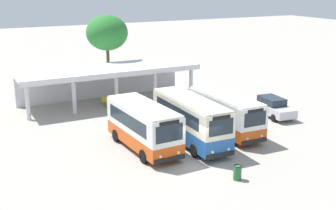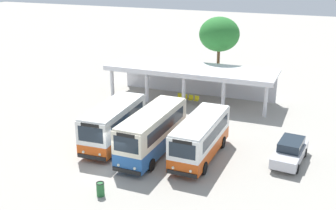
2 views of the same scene
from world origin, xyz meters
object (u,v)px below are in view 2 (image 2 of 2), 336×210
(waiting_chair_fourth_seat, at_px, (197,99))
(city_bus_middle_cream, at_px, (200,136))
(litter_bin_apron, at_px, (100,189))
(waiting_chair_second_from_end, at_px, (185,98))
(parked_car_flank, at_px, (290,151))
(waiting_chair_end_by_column, at_px, (179,97))
(waiting_chair_middle_seat, at_px, (191,99))
(city_bus_nearest_orange, at_px, (114,123))
(city_bus_second_in_row, at_px, (152,131))

(waiting_chair_fourth_seat, bearing_deg, city_bus_middle_cream, -70.67)
(litter_bin_apron, bearing_deg, city_bus_middle_cream, 60.67)
(waiting_chair_second_from_end, bearing_deg, city_bus_middle_cream, -65.33)
(parked_car_flank, xyz_separation_m, waiting_chair_fourth_seat, (-9.96, 9.37, -0.31))
(parked_car_flank, height_order, waiting_chair_fourth_seat, parked_car_flank)
(city_bus_middle_cream, distance_m, litter_bin_apron, 8.31)
(parked_car_flank, height_order, waiting_chair_end_by_column, parked_car_flank)
(parked_car_flank, xyz_separation_m, waiting_chair_end_by_column, (-11.80, 9.49, -0.31))
(waiting_chair_second_from_end, bearing_deg, waiting_chair_middle_seat, -2.62)
(waiting_chair_middle_seat, height_order, litter_bin_apron, litter_bin_apron)
(waiting_chair_end_by_column, relative_size, waiting_chair_fourth_seat, 1.00)
(waiting_chair_end_by_column, bearing_deg, city_bus_nearest_orange, -95.75)
(city_bus_second_in_row, bearing_deg, waiting_chair_middle_seat, 95.15)
(waiting_chair_second_from_end, bearing_deg, parked_car_flank, -40.13)
(waiting_chair_end_by_column, bearing_deg, city_bus_middle_cream, -62.90)
(waiting_chair_end_by_column, height_order, waiting_chair_second_from_end, same)
(parked_car_flank, xyz_separation_m, waiting_chair_middle_seat, (-10.57, 9.40, -0.31))
(city_bus_second_in_row, distance_m, waiting_chair_end_by_column, 12.15)
(city_bus_nearest_orange, distance_m, city_bus_middle_cream, 6.88)
(city_bus_middle_cream, distance_m, parked_car_flank, 6.36)
(waiting_chair_second_from_end, bearing_deg, litter_bin_apron, -86.60)
(waiting_chair_middle_seat, bearing_deg, litter_bin_apron, -88.52)
(parked_car_flank, distance_m, waiting_chair_end_by_column, 15.14)
(city_bus_middle_cream, xyz_separation_m, waiting_chair_end_by_column, (-5.73, 11.19, -1.14))
(waiting_chair_middle_seat, bearing_deg, city_bus_middle_cream, -67.95)
(city_bus_second_in_row, distance_m, waiting_chair_fourth_seat, 11.82)
(waiting_chair_middle_seat, distance_m, waiting_chair_fourth_seat, 0.62)
(waiting_chair_second_from_end, distance_m, litter_bin_apron, 18.33)
(city_bus_second_in_row, bearing_deg, parked_car_flank, 14.00)
(city_bus_nearest_orange, bearing_deg, litter_bin_apron, -67.81)
(city_bus_middle_cream, bearing_deg, city_bus_second_in_row, -169.07)
(waiting_chair_second_from_end, distance_m, waiting_chair_middle_seat, 0.62)
(waiting_chair_end_by_column, bearing_deg, city_bus_second_in_row, -79.06)
(city_bus_nearest_orange, height_order, city_bus_second_in_row, city_bus_second_in_row)
(waiting_chair_end_by_column, xyz_separation_m, waiting_chair_fourth_seat, (1.84, -0.12, 0.00))
(parked_car_flank, bearing_deg, waiting_chair_middle_seat, 138.36)
(parked_car_flank, distance_m, waiting_chair_second_from_end, 14.63)
(city_bus_second_in_row, xyz_separation_m, waiting_chair_fourth_seat, (-0.45, 11.74, -1.29))
(waiting_chair_end_by_column, distance_m, waiting_chair_middle_seat, 1.23)
(city_bus_nearest_orange, relative_size, city_bus_second_in_row, 0.90)
(waiting_chair_end_by_column, height_order, waiting_chair_fourth_seat, same)
(city_bus_second_in_row, relative_size, waiting_chair_middle_seat, 9.46)
(city_bus_second_in_row, xyz_separation_m, waiting_chair_end_by_column, (-2.29, 11.86, -1.29))
(waiting_chair_end_by_column, bearing_deg, waiting_chair_second_from_end, -5.57)
(city_bus_nearest_orange, bearing_deg, waiting_chair_middle_seat, 78.12)
(city_bus_middle_cream, xyz_separation_m, waiting_chair_second_from_end, (-5.11, 11.13, -1.14))
(waiting_chair_second_from_end, xyz_separation_m, waiting_chair_fourth_seat, (1.23, -0.06, 0.00))
(waiting_chair_second_from_end, relative_size, waiting_chair_middle_seat, 1.00)
(waiting_chair_end_by_column, bearing_deg, parked_car_flank, -38.80)
(waiting_chair_second_from_end, relative_size, waiting_chair_fourth_seat, 1.00)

